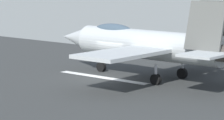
# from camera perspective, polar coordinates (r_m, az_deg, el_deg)

# --- Properties ---
(ground_plane) EXTENTS (400.00, 400.00, 0.00)m
(ground_plane) POSITION_cam_1_polar(r_m,az_deg,el_deg) (41.62, -0.93, -1.76)
(ground_plane) COLOR gray
(runway_strip) EXTENTS (240.00, 26.00, 0.02)m
(runway_strip) POSITION_cam_1_polar(r_m,az_deg,el_deg) (41.60, -0.91, -1.75)
(runway_strip) COLOR #323433
(runway_strip) RESTS_ON ground
(fighter_jet) EXTENTS (15.86, 14.70, 5.71)m
(fighter_jet) POSITION_cam_1_polar(r_m,az_deg,el_deg) (40.99, 3.57, 1.61)
(fighter_jet) COLOR #B2B8B8
(fighter_jet) RESTS_ON ground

